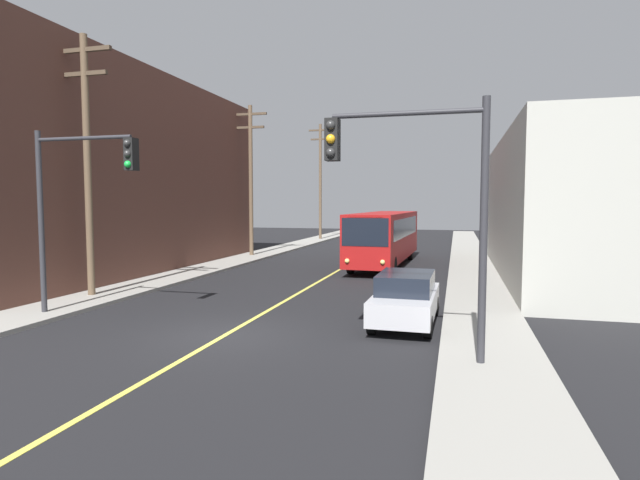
{
  "coord_description": "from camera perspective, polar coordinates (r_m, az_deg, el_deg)",
  "views": [
    {
      "loc": [
        6.35,
        -13.26,
        3.8
      ],
      "look_at": [
        0.0,
        10.55,
        2.0
      ],
      "focal_mm": 28.74,
      "sensor_mm": 36.0,
      "label": 1
    }
  ],
  "objects": [
    {
      "name": "ground_plane",
      "position": [
        15.19,
        -10.5,
        -10.38
      ],
      "size": [
        120.0,
        120.0,
        0.0
      ],
      "primitive_type": "plane",
      "color": "black"
    },
    {
      "name": "sidewalk_left",
      "position": [
        27.2,
        -15.27,
        -3.84
      ],
      "size": [
        2.5,
        90.0,
        0.15
      ],
      "primitive_type": "cube",
      "color": "gray",
      "rests_on": "ground"
    },
    {
      "name": "sidewalk_right",
      "position": [
        23.57,
        17.0,
        -5.1
      ],
      "size": [
        2.5,
        90.0,
        0.15
      ],
      "primitive_type": "cube",
      "color": "gray",
      "rests_on": "ground"
    },
    {
      "name": "lane_stripe_center",
      "position": [
        29.21,
        2.26,
        -3.29
      ],
      "size": [
        0.16,
        60.0,
        0.01
      ],
      "primitive_type": "cube",
      "color": "#D8CC4C",
      "rests_on": "ground"
    },
    {
      "name": "building_left_brick",
      "position": [
        31.54,
        -24.24,
        6.55
      ],
      "size": [
        10.0,
        22.3,
        10.61
      ],
      "color": "brown",
      "rests_on": "ground"
    },
    {
      "name": "building_right_warehouse",
      "position": [
        29.95,
        30.76,
        3.08
      ],
      "size": [
        12.0,
        21.65,
        7.07
      ],
      "color": "#B2B2A8",
      "rests_on": "ground"
    },
    {
      "name": "city_bus",
      "position": [
        31.17,
        7.25,
        0.5
      ],
      "size": [
        2.92,
        12.22,
        3.2
      ],
      "color": "maroon",
      "rests_on": "ground"
    },
    {
      "name": "parked_car_silver",
      "position": [
        16.28,
        9.53,
        -6.35
      ],
      "size": [
        1.89,
        4.44,
        1.62
      ],
      "color": "#B7B7BC",
      "rests_on": "ground"
    },
    {
      "name": "utility_pole_near",
      "position": [
        22.19,
        -24.5,
        8.75
      ],
      "size": [
        2.4,
        0.28,
        10.12
      ],
      "color": "brown",
      "rests_on": "sidewalk_left"
    },
    {
      "name": "utility_pole_mid",
      "position": [
        36.12,
        -7.72,
        7.35
      ],
      "size": [
        2.4,
        0.28,
        10.33
      ],
      "color": "brown",
      "rests_on": "sidewalk_left"
    },
    {
      "name": "utility_pole_far",
      "position": [
        52.03,
        0.04,
        7.08
      ],
      "size": [
        2.4,
        0.28,
        11.51
      ],
      "color": "brown",
      "rests_on": "sidewalk_left"
    },
    {
      "name": "traffic_signal_left_corner",
      "position": [
        18.27,
        -25.27,
        5.36
      ],
      "size": [
        3.75,
        0.48,
        6.0
      ],
      "color": "#2D2D33",
      "rests_on": "sidewalk_left"
    },
    {
      "name": "traffic_signal_right_corner",
      "position": [
        12.07,
        10.52,
        6.5
      ],
      "size": [
        3.75,
        0.48,
        6.0
      ],
      "color": "#2D2D33",
      "rests_on": "sidewalk_right"
    }
  ]
}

